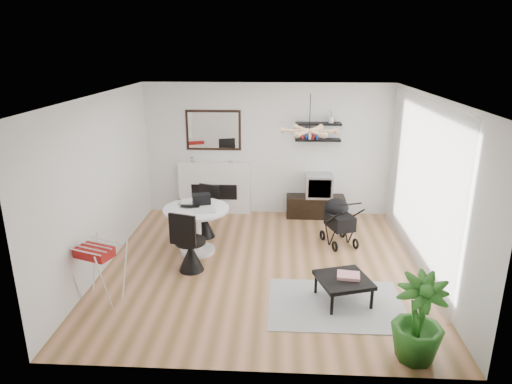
# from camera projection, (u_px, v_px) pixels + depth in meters

# --- Properties ---
(floor) EXTENTS (5.00, 5.00, 0.00)m
(floor) POSITION_uv_depth(u_px,v_px,m) (262.00, 266.00, 7.35)
(floor) COLOR brown
(floor) RESTS_ON ground
(ceiling) EXTENTS (5.00, 5.00, 0.00)m
(ceiling) POSITION_uv_depth(u_px,v_px,m) (263.00, 96.00, 6.52)
(ceiling) COLOR white
(ceiling) RESTS_ON wall_back
(wall_back) EXTENTS (5.00, 0.00, 5.00)m
(wall_back) POSITION_uv_depth(u_px,v_px,m) (268.00, 150.00, 9.31)
(wall_back) COLOR white
(wall_back) RESTS_ON floor
(wall_left) EXTENTS (0.00, 5.00, 5.00)m
(wall_left) POSITION_uv_depth(u_px,v_px,m) (101.00, 183.00, 7.07)
(wall_left) COLOR white
(wall_left) RESTS_ON floor
(wall_right) EXTENTS (0.00, 5.00, 5.00)m
(wall_right) POSITION_uv_depth(u_px,v_px,m) (430.00, 189.00, 6.80)
(wall_right) COLOR white
(wall_right) RESTS_ON floor
(sheer_curtain) EXTENTS (0.04, 3.60, 2.60)m
(sheer_curtain) POSITION_uv_depth(u_px,v_px,m) (419.00, 185.00, 7.00)
(sheer_curtain) COLOR white
(sheer_curtain) RESTS_ON wall_right
(fireplace) EXTENTS (1.50, 0.17, 2.16)m
(fireplace) POSITION_uv_depth(u_px,v_px,m) (214.00, 181.00, 9.50)
(fireplace) COLOR white
(fireplace) RESTS_ON floor
(shelf_lower) EXTENTS (0.90, 0.25, 0.04)m
(shelf_lower) POSITION_uv_depth(u_px,v_px,m) (318.00, 140.00, 9.06)
(shelf_lower) COLOR black
(shelf_lower) RESTS_ON wall_back
(shelf_upper) EXTENTS (0.90, 0.25, 0.04)m
(shelf_upper) POSITION_uv_depth(u_px,v_px,m) (318.00, 124.00, 8.96)
(shelf_upper) COLOR black
(shelf_upper) RESTS_ON wall_back
(pendant_lamp) EXTENTS (0.90, 0.90, 0.10)m
(pendant_lamp) POSITION_uv_depth(u_px,v_px,m) (309.00, 131.00, 6.94)
(pendant_lamp) COLOR tan
(pendant_lamp) RESTS_ON ceiling
(tv_console) EXTENTS (1.18, 0.41, 0.44)m
(tv_console) POSITION_uv_depth(u_px,v_px,m) (315.00, 206.00, 9.40)
(tv_console) COLOR black
(tv_console) RESTS_ON floor
(crt_tv) EXTENTS (0.54, 0.47, 0.47)m
(crt_tv) POSITION_uv_depth(u_px,v_px,m) (319.00, 185.00, 9.25)
(crt_tv) COLOR #AFAEB1
(crt_tv) RESTS_ON tv_console
(dining_table) EXTENTS (1.10, 1.10, 0.80)m
(dining_table) POSITION_uv_depth(u_px,v_px,m) (197.00, 223.00, 7.69)
(dining_table) COLOR white
(dining_table) RESTS_ON floor
(laptop) EXTENTS (0.33, 0.22, 0.03)m
(laptop) POSITION_uv_depth(u_px,v_px,m) (189.00, 207.00, 7.59)
(laptop) COLOR black
(laptop) RESTS_ON dining_table
(black_bag) EXTENTS (0.34, 0.26, 0.18)m
(black_bag) POSITION_uv_depth(u_px,v_px,m) (201.00, 199.00, 7.77)
(black_bag) COLOR black
(black_bag) RESTS_ON dining_table
(newspaper) EXTENTS (0.41, 0.36, 0.01)m
(newspaper) POSITION_uv_depth(u_px,v_px,m) (205.00, 210.00, 7.49)
(newspaper) COLOR silver
(newspaper) RESTS_ON dining_table
(drinking_glass) EXTENTS (0.06, 0.06, 0.10)m
(drinking_glass) POSITION_uv_depth(u_px,v_px,m) (179.00, 202.00, 7.74)
(drinking_glass) COLOR white
(drinking_glass) RESTS_ON dining_table
(chair_far) EXTENTS (0.50, 0.51, 0.95)m
(chair_far) POSITION_uv_depth(u_px,v_px,m) (205.00, 221.00, 8.41)
(chair_far) COLOR black
(chair_far) RESTS_ON floor
(chair_near) EXTENTS (0.52, 0.54, 1.01)m
(chair_near) POSITION_uv_depth(u_px,v_px,m) (190.00, 252.00, 7.10)
(chair_near) COLOR black
(chair_near) RESTS_ON floor
(drying_rack) EXTENTS (0.72, 0.70, 0.85)m
(drying_rack) POSITION_uv_depth(u_px,v_px,m) (99.00, 272.00, 6.22)
(drying_rack) COLOR white
(drying_rack) RESTS_ON floor
(stroller) EXTENTS (0.66, 0.81, 0.89)m
(stroller) POSITION_uv_depth(u_px,v_px,m) (338.00, 223.00, 8.10)
(stroller) COLOR black
(stroller) RESTS_ON floor
(rug) EXTENTS (1.84, 1.33, 0.01)m
(rug) POSITION_uv_depth(u_px,v_px,m) (336.00, 304.00, 6.25)
(rug) COLOR #999999
(rug) RESTS_ON floor
(coffee_table) EXTENTS (0.84, 0.84, 0.34)m
(coffee_table) POSITION_uv_depth(u_px,v_px,m) (344.00, 281.00, 6.25)
(coffee_table) COLOR black
(coffee_table) RESTS_ON rug
(magazines) EXTENTS (0.34, 0.28, 0.04)m
(magazines) POSITION_uv_depth(u_px,v_px,m) (348.00, 276.00, 6.26)
(magazines) COLOR #E0384A
(magazines) RESTS_ON coffee_table
(potted_plant) EXTENTS (0.68, 0.68, 1.03)m
(potted_plant) POSITION_uv_depth(u_px,v_px,m) (419.00, 319.00, 5.03)
(potted_plant) COLOR #26631C
(potted_plant) RESTS_ON floor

